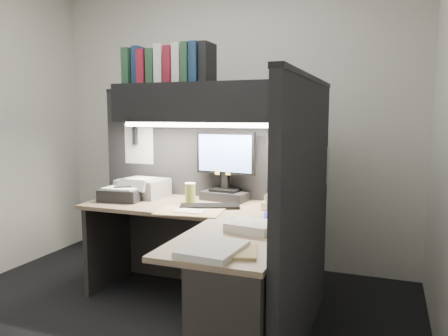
{
  "coord_description": "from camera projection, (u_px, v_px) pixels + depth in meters",
  "views": [
    {
      "loc": [
        1.44,
        -2.38,
        1.41
      ],
      "look_at": [
        0.34,
        0.51,
        1.03
      ],
      "focal_mm": 35.0,
      "sensor_mm": 36.0,
      "label": 1
    }
  ],
  "objects": [
    {
      "name": "floor",
      "position": [
        149.0,
        328.0,
        2.89
      ],
      "size": [
        3.5,
        3.5,
        0.0
      ],
      "primitive_type": "plane",
      "color": "black",
      "rests_on": "ground"
    },
    {
      "name": "wall_back",
      "position": [
        228.0,
        121.0,
        4.12
      ],
      "size": [
        3.5,
        0.04,
        2.7
      ],
      "primitive_type": "cube",
      "color": "silver",
      "rests_on": "floor"
    },
    {
      "name": "partition_back",
      "position": [
        207.0,
        188.0,
        3.65
      ],
      "size": [
        1.9,
        0.06,
        1.6
      ],
      "primitive_type": "cube",
      "color": "black",
      "rests_on": "floor"
    },
    {
      "name": "partition_right",
      "position": [
        304.0,
        217.0,
        2.62
      ],
      "size": [
        0.06,
        1.5,
        1.6
      ],
      "primitive_type": "cube",
      "color": "black",
      "rests_on": "floor"
    },
    {
      "name": "desk",
      "position": [
        208.0,
        272.0,
        2.69
      ],
      "size": [
        1.7,
        1.53,
        0.73
      ],
      "color": "#7E6D50",
      "rests_on": "floor"
    },
    {
      "name": "overhead_shelf",
      "position": [
        209.0,
        102.0,
        3.36
      ],
      "size": [
        1.55,
        0.34,
        0.3
      ],
      "primitive_type": "cube",
      "color": "black",
      "rests_on": "partition_back"
    },
    {
      "name": "task_light_tube",
      "position": [
        202.0,
        125.0,
        3.25
      ],
      "size": [
        1.32,
        0.04,
        0.04
      ],
      "primitive_type": "cylinder",
      "rotation": [
        0.0,
        1.57,
        0.0
      ],
      "color": "white",
      "rests_on": "overhead_shelf"
    },
    {
      "name": "monitor",
      "position": [
        225.0,
        173.0,
        3.45
      ],
      "size": [
        0.5,
        0.26,
        0.54
      ],
      "rotation": [
        0.0,
        0.0,
        -0.12
      ],
      "color": "black",
      "rests_on": "desk"
    },
    {
      "name": "keyboard",
      "position": [
        210.0,
        206.0,
        3.19
      ],
      "size": [
        0.46,
        0.28,
        0.02
      ],
      "primitive_type": "cube",
      "rotation": [
        0.0,
        0.0,
        0.35
      ],
      "color": "black",
      "rests_on": "desk"
    },
    {
      "name": "mousepad",
      "position": [
        279.0,
        215.0,
        2.95
      ],
      "size": [
        0.24,
        0.22,
        0.0
      ],
      "primitive_type": "cube",
      "rotation": [
        0.0,
        0.0,
        0.23
      ],
      "color": "navy",
      "rests_on": "desk"
    },
    {
      "name": "mouse",
      "position": [
        279.0,
        212.0,
        2.97
      ],
      "size": [
        0.08,
        0.11,
        0.04
      ],
      "primitive_type": "ellipsoid",
      "rotation": [
        0.0,
        0.0,
        -0.2
      ],
      "color": "black",
      "rests_on": "mousepad"
    },
    {
      "name": "telephone",
      "position": [
        282.0,
        203.0,
        3.15
      ],
      "size": [
        0.26,
        0.27,
        0.09
      ],
      "primitive_type": "cube",
      "rotation": [
        0.0,
        0.0,
        -0.15
      ],
      "color": "beige",
      "rests_on": "desk"
    },
    {
      "name": "coffee_cup",
      "position": [
        190.0,
        194.0,
        3.34
      ],
      "size": [
        0.09,
        0.09,
        0.15
      ],
      "primitive_type": "cylinder",
      "rotation": [
        0.0,
        0.0,
        0.18
      ],
      "color": "#9EAC44",
      "rests_on": "desk"
    },
    {
      "name": "printer",
      "position": [
        143.0,
        188.0,
        3.62
      ],
      "size": [
        0.39,
        0.34,
        0.15
      ],
      "primitive_type": "cube",
      "rotation": [
        0.0,
        0.0,
        -0.07
      ],
      "color": "gray",
      "rests_on": "desk"
    },
    {
      "name": "notebook_stack",
      "position": [
        122.0,
        194.0,
        3.46
      ],
      "size": [
        0.34,
        0.3,
        0.09
      ],
      "primitive_type": "cube",
      "rotation": [
        0.0,
        0.0,
        0.12
      ],
      "color": "black",
      "rests_on": "desk"
    },
    {
      "name": "open_folder",
      "position": [
        190.0,
        212.0,
        3.04
      ],
      "size": [
        0.49,
        0.35,
        0.01
      ],
      "primitive_type": "cube",
      "rotation": [
        0.0,
        0.0,
        0.13
      ],
      "color": "tan",
      "rests_on": "desk"
    },
    {
      "name": "paper_stack_a",
      "position": [
        252.0,
        226.0,
        2.56
      ],
      "size": [
        0.29,
        0.26,
        0.05
      ],
      "primitive_type": "cube",
      "rotation": [
        0.0,
        0.0,
        -0.15
      ],
      "color": "white",
      "rests_on": "desk"
    },
    {
      "name": "paper_stack_b",
      "position": [
        213.0,
        249.0,
        2.15
      ],
      "size": [
        0.29,
        0.35,
        0.03
      ],
      "primitive_type": "cube",
      "rotation": [
        0.0,
        0.0,
        -0.07
      ],
      "color": "white",
      "rests_on": "desk"
    },
    {
      "name": "manila_stack",
      "position": [
        236.0,
        250.0,
        2.17
      ],
      "size": [
        0.27,
        0.31,
        0.02
      ],
      "primitive_type": "cube",
      "rotation": [
        0.0,
        0.0,
        0.26
      ],
      "color": "tan",
      "rests_on": "desk"
    },
    {
      "name": "binder_row",
      "position": [
        169.0,
        65.0,
        3.44
      ],
      "size": [
        0.72,
        0.26,
        0.3
      ],
      "color": "#22442D",
      "rests_on": "overhead_shelf"
    },
    {
      "name": "pinned_papers",
      "position": [
        237.0,
        164.0,
        3.13
      ],
      "size": [
        1.76,
        1.31,
        0.51
      ],
      "color": "white",
      "rests_on": "partition_back"
    }
  ]
}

